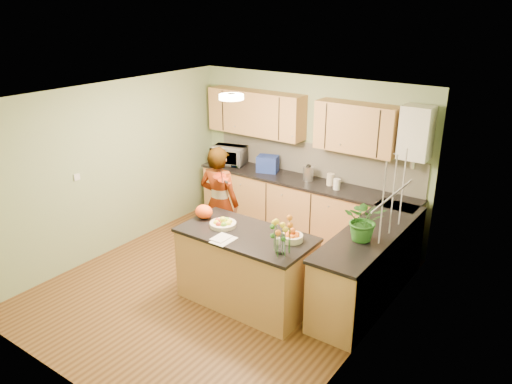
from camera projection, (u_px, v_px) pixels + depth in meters
The scene contains 28 objects.
floor at pixel (221, 286), 6.61m from camera, with size 4.50×4.50×0.00m, color #503017.
ceiling at pixel (215, 97), 5.72m from camera, with size 4.00×4.50×0.02m, color white.
wall_back at pixel (309, 155), 7.88m from camera, with size 4.00×0.02×2.50m, color #92A978.
wall_front at pixel (58, 274), 4.45m from camera, with size 4.00×0.02×2.50m, color #92A978.
wall_left at pixel (112, 169), 7.25m from camera, with size 0.02×4.50×2.50m, color #92A978.
wall_right at pixel (370, 240), 5.09m from camera, with size 0.02×4.50×2.50m, color #92A978.
back_counter at pixel (303, 208), 7.88m from camera, with size 3.64×0.62×0.94m.
right_counter at pixel (370, 265), 6.17m from camera, with size 0.62×2.24×0.94m.
splashback at pixel (314, 160), 7.83m from camera, with size 3.60×0.02×0.52m, color beige.
upper_cabinets at pixel (295, 119), 7.63m from camera, with size 3.20×0.34×0.70m.
boiler at pixel (416, 133), 6.61m from camera, with size 0.40×0.30×0.86m.
window_right at pixel (394, 195), 5.44m from camera, with size 0.01×1.30×1.05m.
light_switch at pixel (77, 177), 6.76m from camera, with size 0.02×0.09×0.09m, color white.
ceiling_lamp at pixel (231, 97), 5.96m from camera, with size 0.30×0.30×0.07m.
peninsula_island at pixel (246, 268), 6.11m from camera, with size 1.64×0.84×0.94m.
fruit_dish at pixel (223, 223), 6.12m from camera, with size 0.33×0.33×0.11m.
orange_bowl at pixel (292, 236), 5.74m from camera, with size 0.26×0.26×0.15m.
flower_vase at pixel (280, 227), 5.37m from camera, with size 0.26×0.26×0.48m.
orange_bag at pixel (204, 212), 6.33m from camera, with size 0.24×0.20×0.18m, color #FF4E15.
papers at pixel (224, 240), 5.77m from camera, with size 0.21×0.29×0.01m, color silver.
violinist at pixel (219, 203), 7.14m from camera, with size 0.61×0.40×1.66m, color #DBAE86.
violin at pixel (220, 177), 6.69m from camera, with size 0.64×0.26×0.13m, color #4D1704, non-canonical shape.
microwave at pixel (229, 155), 8.43m from camera, with size 0.55×0.37×0.31m, color white.
blue_box at pixel (268, 164), 8.06m from camera, with size 0.33×0.24×0.26m, color navy.
kettle at pixel (308, 173), 7.67m from camera, with size 0.16×0.16×0.30m.
jar_cream at pixel (330, 179), 7.48m from camera, with size 0.11×0.11×0.18m, color beige.
jar_white at pixel (337, 184), 7.31m from camera, with size 0.10×0.10×0.16m, color white.
potted_plant at pixel (365, 220), 5.69m from camera, with size 0.47×0.40×0.52m, color #2A6923.
Camera 1 is at (3.70, -4.40, 3.53)m, focal length 35.00 mm.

